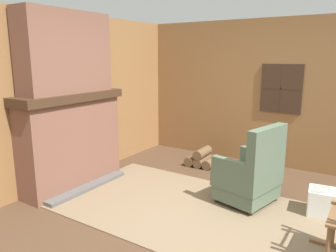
% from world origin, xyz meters
% --- Properties ---
extents(ground_plane, '(14.00, 14.00, 0.00)m').
position_xyz_m(ground_plane, '(0.00, 0.00, 0.00)').
color(ground_plane, '#4C3523').
extents(wood_panel_wall_left, '(0.06, 5.46, 2.41)m').
position_xyz_m(wood_panel_wall_left, '(-2.46, 0.00, 1.20)').
color(wood_panel_wall_left, olive).
rests_on(wood_panel_wall_left, ground).
extents(wood_panel_wall_back, '(5.46, 0.09, 2.41)m').
position_xyz_m(wood_panel_wall_back, '(-0.00, 2.46, 1.21)').
color(wood_panel_wall_back, olive).
rests_on(wood_panel_wall_back, ground).
extents(fireplace_hearth, '(0.62, 1.59, 1.33)m').
position_xyz_m(fireplace_hearth, '(-2.21, 0.00, 0.66)').
color(fireplace_hearth, brown).
rests_on(fireplace_hearth, ground).
extents(chimney_breast, '(0.36, 1.31, 1.06)m').
position_xyz_m(chimney_breast, '(-2.22, 0.00, 1.86)').
color(chimney_breast, brown).
rests_on(chimney_breast, fireplace_hearth).
extents(area_rug, '(3.64, 1.89, 0.01)m').
position_xyz_m(area_rug, '(-0.29, 0.24, 0.01)').
color(area_rug, '#7A664C').
rests_on(area_rug, ground).
extents(armchair, '(0.76, 0.83, 1.01)m').
position_xyz_m(armchair, '(0.08, 0.79, 0.37)').
color(armchair, '#516651').
rests_on(armchair, ground).
extents(firewood_stack, '(0.50, 0.45, 0.30)m').
position_xyz_m(firewood_stack, '(-1.08, 1.78, 0.11)').
color(firewood_stack, brown).
rests_on(firewood_stack, ground).
extents(laundry_basket, '(0.52, 0.37, 0.31)m').
position_xyz_m(laundry_basket, '(0.98, 0.96, 0.16)').
color(laundry_basket, white).
rests_on(laundry_basket, ground).
extents(oil_lamp_vase, '(0.13, 0.13, 0.22)m').
position_xyz_m(oil_lamp_vase, '(-2.27, -0.57, 1.41)').
color(oil_lamp_vase, '#B24C42').
rests_on(oil_lamp_vase, fireplace_hearth).
extents(storage_case, '(0.18, 0.22, 0.14)m').
position_xyz_m(storage_case, '(-2.27, 0.48, 1.40)').
color(storage_case, brown).
rests_on(storage_case, fireplace_hearth).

